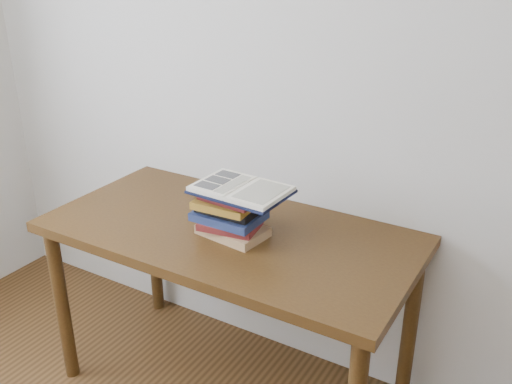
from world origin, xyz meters
The scene contains 3 objects.
desk centered at (-0.10, 1.38, 0.69)m, with size 1.46×0.73×0.78m.
book_stack centered at (-0.07, 1.35, 0.87)m, with size 0.28×0.20×0.18m.
open_book centered at (-0.02, 1.36, 0.98)m, with size 0.35×0.25×0.03m.
Camera 1 is at (1.01, -0.27, 1.81)m, focal length 40.00 mm.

